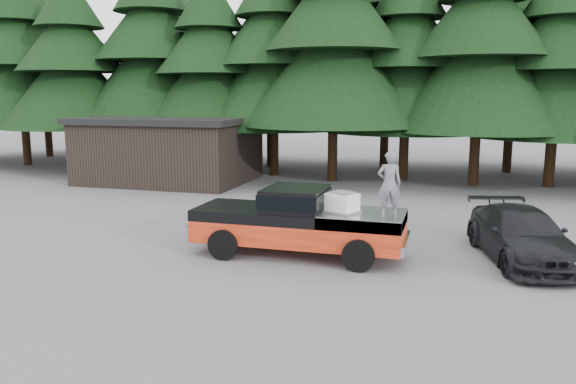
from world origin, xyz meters
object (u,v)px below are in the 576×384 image
(man_on_bed, at_px, (389,184))
(parked_car, at_px, (521,235))
(air_compressor, at_px, (342,204))
(utility_building, at_px, (170,149))
(pickup_truck, at_px, (299,232))

(man_on_bed, distance_m, parked_car, 4.00)
(air_compressor, height_order, parked_car, air_compressor)
(parked_car, relative_size, utility_building, 0.58)
(pickup_truck, distance_m, man_on_bed, 2.92)
(man_on_bed, bearing_deg, utility_building, -56.36)
(utility_building, bearing_deg, man_on_bed, -42.73)
(air_compressor, bearing_deg, parked_car, 42.12)
(pickup_truck, distance_m, utility_building, 15.03)
(air_compressor, height_order, utility_building, utility_building)
(man_on_bed, height_order, parked_car, man_on_bed)
(man_on_bed, bearing_deg, air_compressor, -14.69)
(man_on_bed, relative_size, utility_building, 0.20)
(man_on_bed, xyz_separation_m, parked_car, (3.42, 1.46, -1.48))
(air_compressor, distance_m, man_on_bed, 1.36)
(utility_building, bearing_deg, parked_car, -32.31)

